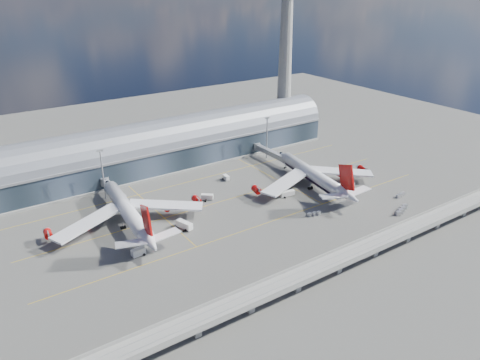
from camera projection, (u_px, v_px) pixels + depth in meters
ground at (252, 215)px, 216.22m from camera, size 500.00×500.00×0.00m
taxi_lines at (226, 198)px, 232.97m from camera, size 200.00×80.12×0.01m
terminal at (174, 145)px, 270.81m from camera, size 200.00×30.00×28.00m
control_tower at (285, 60)px, 302.27m from camera, size 19.00×19.00×103.00m
guideway at (339, 260)px, 172.40m from camera, size 220.00×8.50×7.20m
floodlight_mast_left at (103, 173)px, 226.72m from camera, size 3.00×0.70×25.70m
floodlight_mast_right at (267, 137)px, 278.21m from camera, size 3.00×0.70×25.70m
airliner_left at (128, 212)px, 204.71m from camera, size 70.29×73.90×22.51m
airliner_right at (314, 176)px, 243.27m from camera, size 68.78×71.96×22.89m
jet_bridge_left at (112, 189)px, 230.27m from camera, size 4.40×28.00×7.25m
jet_bridge_right at (269, 152)px, 278.26m from camera, size 4.40×32.00×7.25m
service_truck_0 at (185, 225)px, 203.96m from camera, size 4.70×8.40×3.31m
service_truck_1 at (138, 252)px, 184.03m from camera, size 5.65×3.12×3.16m
service_truck_2 at (287, 194)px, 234.00m from camera, size 7.87×3.28×2.77m
service_truck_3 at (350, 184)px, 245.56m from camera, size 2.68×5.53×2.58m
service_truck_4 at (226, 178)px, 252.72m from camera, size 2.77×4.91×2.72m
service_truck_5 at (207, 197)px, 230.42m from camera, size 6.02×5.52×2.86m
cargo_train_0 at (314, 214)px, 215.39m from camera, size 7.14×3.32×1.57m
cargo_train_1 at (401, 210)px, 218.68m from camera, size 11.43×5.65×1.92m
cargo_train_2 at (401, 195)px, 234.01m from camera, size 6.91×2.55×1.51m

